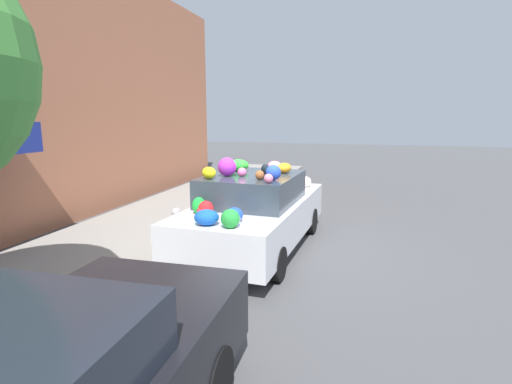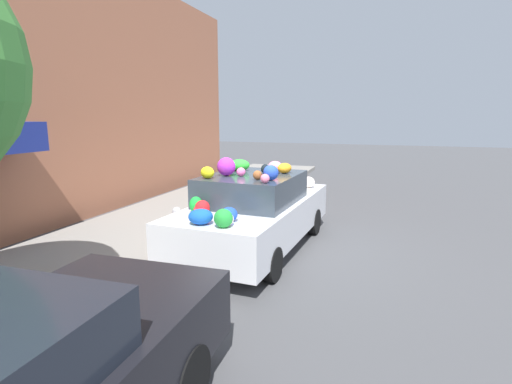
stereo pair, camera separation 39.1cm
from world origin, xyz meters
The scene contains 5 objects.
ground_plane centered at (0.00, 0.00, 0.00)m, with size 60.00×60.00×0.00m, color #4C4C4F.
sidewalk_curb centered at (0.00, 2.70, 0.07)m, with size 24.00×3.20×0.15m.
building_facade centered at (-0.11, 4.92, 3.18)m, with size 18.00×1.20×6.44m.
fire_hydrant centered at (-0.53, 1.47, 0.49)m, with size 0.20×0.20×0.70m.
art_car centered at (-0.05, 0.04, 0.78)m, with size 4.50×2.01×1.82m.
Camera 1 is at (-7.19, -2.00, 2.57)m, focal length 28.00 mm.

